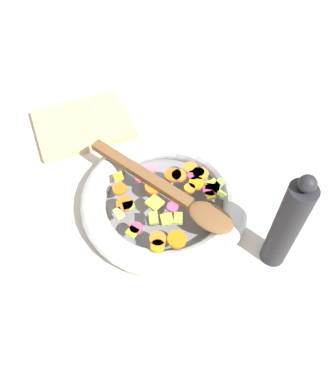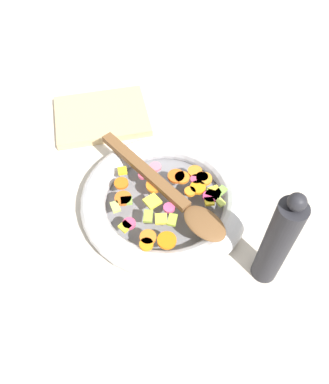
% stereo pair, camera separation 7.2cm
% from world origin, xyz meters
% --- Properties ---
extents(ground_plane, '(4.00, 4.00, 0.00)m').
position_xyz_m(ground_plane, '(0.00, 0.00, 0.00)').
color(ground_plane, beige).
extents(skillet, '(0.33, 0.33, 0.05)m').
position_xyz_m(skillet, '(0.00, 0.00, 0.02)').
color(skillet, slate).
rests_on(skillet, ground_plane).
extents(chopped_vegetables, '(0.23, 0.20, 0.01)m').
position_xyz_m(chopped_vegetables, '(0.01, -0.02, 0.05)').
color(chopped_vegetables, orange).
rests_on(chopped_vegetables, skillet).
extents(wooden_spoon, '(0.20, 0.31, 0.01)m').
position_xyz_m(wooden_spoon, '(0.01, -0.02, 0.06)').
color(wooden_spoon, brown).
rests_on(wooden_spoon, chopped_vegetables).
extents(pepper_mill, '(0.05, 0.05, 0.23)m').
position_xyz_m(pepper_mill, '(0.14, -0.18, 0.11)').
color(pepper_mill, '#232328').
rests_on(pepper_mill, ground_plane).
extents(cutting_board, '(0.22, 0.17, 0.02)m').
position_xyz_m(cutting_board, '(-0.09, 0.29, 0.01)').
color(cutting_board, tan).
rests_on(cutting_board, ground_plane).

